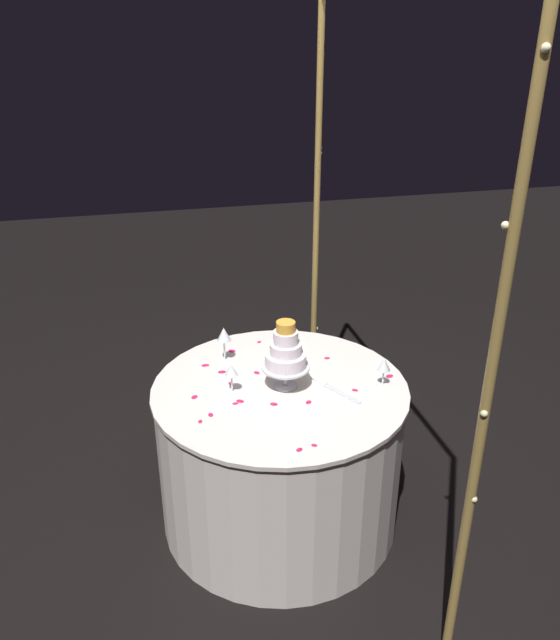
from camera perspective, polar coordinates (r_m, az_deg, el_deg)
name	(u,v)px	position (r m, az deg, el deg)	size (l,w,h in m)	color
ground_plane	(280,514)	(3.35, 0.00, -17.16)	(12.00, 12.00, 0.00)	black
decorative_arch	(382,212)	(2.71, 9.21, 9.61)	(1.91, 0.06, 2.43)	olive
main_table	(280,453)	(3.10, 0.00, -12.00)	(1.18, 1.18, 0.75)	silver
tiered_cake	(286,353)	(2.81, 0.51, -3.02)	(0.22, 0.22, 0.33)	silver
wine_glass_0	(224,336)	(3.06, -5.10, -1.41)	(0.07, 0.07, 0.18)	silver
wine_glass_1	(231,372)	(2.81, -4.42, -4.71)	(0.06, 0.06, 0.14)	silver
wine_glass_2	(384,366)	(2.89, 9.40, -4.12)	(0.06, 0.06, 0.14)	silver
cake_knife	(332,388)	(2.88, 4.77, -6.20)	(0.27, 0.16, 0.01)	silver
rose_petal_0	(390,376)	(3.01, 9.89, -5.03)	(0.04, 0.03, 0.00)	#C61951
rose_petal_1	(207,365)	(3.08, -6.64, -4.07)	(0.03, 0.02, 0.00)	#C61951
rose_petal_2	(194,397)	(2.84, -7.77, -6.89)	(0.03, 0.02, 0.00)	#C61951
rose_petal_3	(309,402)	(2.78, 2.60, -7.45)	(0.03, 0.02, 0.00)	#C61951
rose_petal_4	(211,415)	(2.71, -6.30, -8.53)	(0.03, 0.02, 0.00)	#C61951
rose_petal_5	(205,365)	(3.08, -6.80, -4.09)	(0.04, 0.02, 0.00)	#C61951
rose_petal_6	(274,404)	(2.76, -0.56, -7.62)	(0.04, 0.02, 0.00)	#C61951
rose_petal_7	(231,383)	(2.92, -4.50, -5.74)	(0.03, 0.02, 0.00)	#C61951
rose_petal_8	(257,373)	(3.00, -2.12, -4.79)	(0.03, 0.02, 0.00)	#C61951
rose_petal_9	(314,445)	(2.52, 3.13, -11.26)	(0.03, 0.02, 0.00)	#C61951
rose_petal_10	(232,351)	(3.20, -4.39, -2.80)	(0.04, 0.03, 0.00)	#C61951
rose_petal_11	(289,360)	(3.11, 0.84, -3.62)	(0.04, 0.03, 0.00)	#C61951
rose_petal_12	(258,342)	(3.28, -1.99, -2.01)	(0.03, 0.02, 0.00)	#C61951
rose_petal_13	(200,421)	(2.67, -7.24, -9.11)	(0.02, 0.02, 0.00)	#C61951
rose_petal_14	(327,358)	(3.13, 4.28, -3.46)	(0.03, 0.02, 0.00)	#C61951
rose_petal_15	(240,401)	(2.79, -3.63, -7.35)	(0.04, 0.03, 0.00)	#C61951
rose_petal_16	(235,403)	(2.77, -4.07, -7.55)	(0.03, 0.02, 0.00)	#C61951
rose_petal_17	(271,354)	(3.17, -0.82, -3.06)	(0.03, 0.02, 0.00)	#C61951
rose_petal_18	(222,372)	(3.02, -5.28, -4.70)	(0.04, 0.03, 0.00)	#C61951
rose_petal_19	(299,450)	(2.50, 1.77, -11.66)	(0.03, 0.02, 0.00)	#C61951
rose_petal_20	(355,390)	(2.88, 6.80, -6.33)	(0.03, 0.02, 0.00)	#C61951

